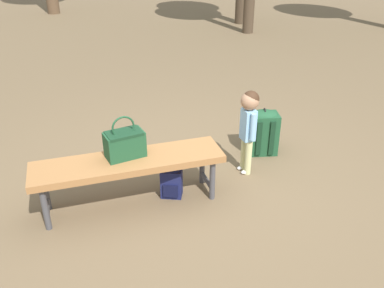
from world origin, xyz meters
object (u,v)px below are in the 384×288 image
Objects in this scene: park_bench at (129,165)px; backpack_small at (171,181)px; backpack_large at (263,131)px; child_standing at (249,120)px; handbag at (125,143)px.

park_bench reaches higher than backpack_small.
child_standing is at bearing -129.25° from backpack_large.
park_bench is at bearing -154.23° from backpack_large.
backpack_large is at bearing 25.77° from park_bench.
handbag reaches higher than park_bench.
backpack_large is 1.64× the size of backpack_small.
handbag is at bearing 109.74° from park_bench.
park_bench is 1.20m from child_standing.
park_bench is at bearing -171.19° from backpack_small.
backpack_large reaches higher than backpack_small.
backpack_small is (-0.78, -0.28, -0.41)m from child_standing.
backpack_large is (1.45, 0.64, -0.32)m from handbag.
backpack_large is at bearing 30.71° from backpack_small.
handbag is 1.62m from backpack_large.
backpack_large is (1.43, 0.69, -0.14)m from park_bench.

